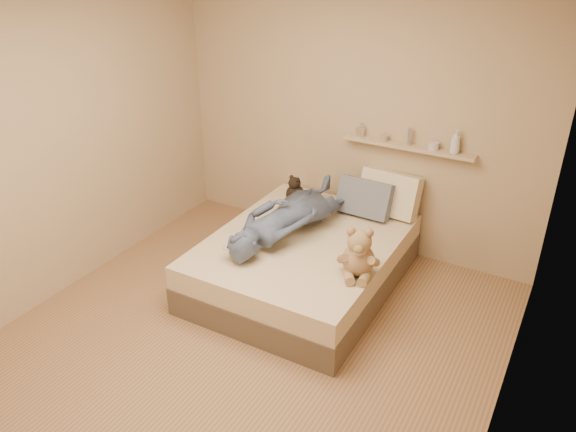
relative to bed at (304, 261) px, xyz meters
The scene contains 10 objects.
room 1.42m from the bed, 90.00° to the right, with size 3.80×3.80×3.80m.
bed is the anchor object (origin of this frame).
game_console 0.77m from the bed, 118.05° to the right, with size 0.16×0.09×0.05m.
teddy_bear 0.79m from the bed, 24.96° to the right, with size 0.33×0.34×0.42m.
dark_plush 0.81m from the bed, 124.99° to the left, with size 0.18×0.18×0.28m.
pillow_cream 1.04m from the bed, 61.52° to the left, with size 0.55×0.16×0.40m, color beige.
pillow_grey 0.84m from the bed, 68.96° to the left, with size 0.50×0.14×0.34m, color slate.
person 0.44m from the bed, 163.47° to the left, with size 0.53×1.45×0.35m, color #4D5D7A.
wall_shelf 1.38m from the bed, 58.82° to the left, with size 1.20×0.12×0.03m, color tan.
shelf_bottles 1.50m from the bed, 52.50° to the left, with size 0.95×0.09×0.21m.
Camera 1 is at (1.94, -2.79, 2.84)m, focal length 35.00 mm.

